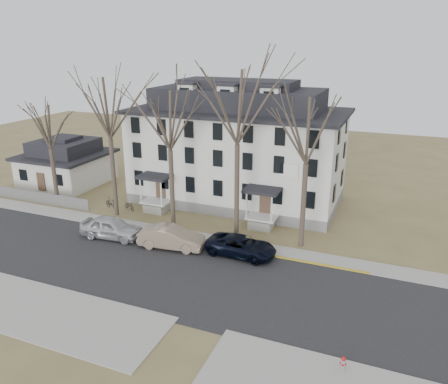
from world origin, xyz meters
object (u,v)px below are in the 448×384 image
at_px(tree_mid_left, 169,117).
at_px(car_navy, 241,246).
at_px(bicycle_right, 111,203).
at_px(tree_mid_right, 308,126).
at_px(bicycle_left, 129,206).
at_px(tree_center, 238,102).
at_px(car_tan, 172,238).
at_px(boarding_house, 237,149).
at_px(small_house, 66,164).
at_px(tree_far_left, 107,104).
at_px(fire_hydrant, 343,363).
at_px(tree_bungalow, 47,124).
at_px(car_silver, 111,228).

height_order(tree_mid_left, car_navy, tree_mid_left).
bearing_deg(bicycle_right, tree_mid_right, -76.42).
bearing_deg(bicycle_left, tree_center, -73.20).
bearing_deg(tree_mid_right, tree_mid_left, 180.00).
xyz_separation_m(tree_mid_right, car_tan, (-9.36, -4.22, -8.74)).
bearing_deg(boarding_house, tree_center, -69.80).
distance_m(small_house, bicycle_left, 12.46).
height_order(tree_mid_left, tree_center, tree_center).
distance_m(tree_far_left, fire_hydrant, 27.84).
bearing_deg(tree_center, tree_bungalow, 180.00).
distance_m(tree_mid_left, car_navy, 12.17).
bearing_deg(car_tan, fire_hydrant, -128.90).
height_order(tree_far_left, bicycle_left, tree_far_left).
bearing_deg(car_silver, tree_far_left, 26.07).
distance_m(tree_mid_right, fire_hydrant, 16.73).
height_order(car_tan, car_navy, car_tan).
bearing_deg(tree_center, tree_mid_left, 180.00).
height_order(car_silver, bicycle_right, car_silver).
relative_size(tree_mid_left, tree_center, 0.87).
xyz_separation_m(tree_mid_right, bicycle_right, (-18.92, 1.17, -9.08)).
bearing_deg(bicycle_left, car_navy, -85.99).
bearing_deg(tree_mid_right, bicycle_right, 176.47).
xyz_separation_m(car_navy, fire_hydrant, (8.86, -9.69, -0.34)).
bearing_deg(tree_mid_left, tree_mid_right, 0.00).
relative_size(tree_mid_left, bicycle_left, 8.09).
relative_size(tree_mid_right, car_tan, 2.43).
bearing_deg(car_navy, bicycle_right, 75.67).
relative_size(tree_mid_right, bicycle_right, 7.27).
distance_m(tree_center, tree_bungalow, 19.23).
height_order(boarding_house, tree_bungalow, boarding_house).
xyz_separation_m(boarding_house, car_tan, (-0.86, -12.37, -4.52)).
bearing_deg(tree_center, fire_hydrant, -51.18).
height_order(tree_mid_left, car_silver, tree_mid_left).
relative_size(tree_bungalow, car_silver, 2.06).
distance_m(tree_far_left, bicycle_left, 10.05).
xyz_separation_m(tree_mid_right, tree_bungalow, (-24.50, 0.00, -1.48)).
relative_size(car_silver, fire_hydrant, 6.51).
xyz_separation_m(tree_far_left, tree_center, (12.00, 0.00, 0.74)).
height_order(tree_far_left, tree_bungalow, tree_far_left).
relative_size(car_silver, bicycle_right, 2.98).
xyz_separation_m(tree_center, car_tan, (-3.86, -4.22, -10.22)).
distance_m(boarding_house, fire_hydrant, 25.62).
bearing_deg(bicycle_right, tree_center, -77.86).
height_order(small_house, bicycle_left, small_house).
relative_size(tree_center, tree_mid_right, 1.15).
relative_size(small_house, tree_mid_left, 0.68).
height_order(boarding_house, tree_mid_right, tree_mid_right).
relative_size(small_house, tree_bungalow, 0.81).
xyz_separation_m(tree_far_left, car_tan, (8.14, -4.22, -9.48)).
relative_size(tree_far_left, tree_bungalow, 1.27).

